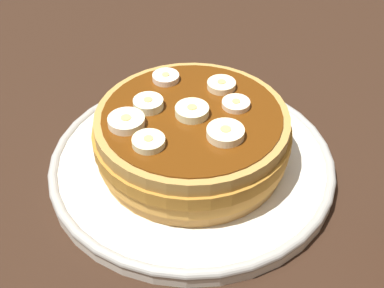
{
  "coord_description": "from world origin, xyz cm",
  "views": [
    {
      "loc": [
        -27.22,
        -29.08,
        37.75
      ],
      "look_at": [
        0.0,
        0.0,
        3.44
      ],
      "focal_mm": 51.16,
      "sensor_mm": 36.0,
      "label": 1
    }
  ],
  "objects_px": {
    "banana_slice_6": "(221,86)",
    "banana_slice_7": "(149,142)",
    "banana_slice_0": "(198,112)",
    "banana_slice_3": "(166,78)",
    "banana_slice_5": "(126,122)",
    "banana_slice_1": "(236,104)",
    "banana_slice_4": "(222,135)",
    "banana_slice_2": "(148,104)",
    "pancake_stack": "(193,138)",
    "plate": "(192,163)"
  },
  "relations": [
    {
      "from": "plate",
      "to": "banana_slice_5",
      "type": "xyz_separation_m",
      "value": [
        -0.05,
        0.03,
        0.06
      ]
    },
    {
      "from": "banana_slice_6",
      "to": "banana_slice_7",
      "type": "xyz_separation_m",
      "value": [
        -0.11,
        -0.02,
        -0.0
      ]
    },
    {
      "from": "banana_slice_1",
      "to": "banana_slice_4",
      "type": "xyz_separation_m",
      "value": [
        -0.04,
        -0.02,
        0.0
      ]
    },
    {
      "from": "plate",
      "to": "banana_slice_6",
      "type": "relative_size",
      "value": 10.02
    },
    {
      "from": "banana_slice_3",
      "to": "banana_slice_4",
      "type": "height_order",
      "value": "banana_slice_4"
    },
    {
      "from": "plate",
      "to": "banana_slice_3",
      "type": "relative_size",
      "value": 10.51
    },
    {
      "from": "banana_slice_0",
      "to": "banana_slice_1",
      "type": "bearing_deg",
      "value": -21.41
    },
    {
      "from": "banana_slice_0",
      "to": "banana_slice_1",
      "type": "height_order",
      "value": "banana_slice_0"
    },
    {
      "from": "banana_slice_2",
      "to": "banana_slice_7",
      "type": "distance_m",
      "value": 0.05
    },
    {
      "from": "banana_slice_2",
      "to": "banana_slice_5",
      "type": "distance_m",
      "value": 0.03
    },
    {
      "from": "banana_slice_0",
      "to": "banana_slice_6",
      "type": "xyz_separation_m",
      "value": [
        0.05,
        0.02,
        -0.0
      ]
    },
    {
      "from": "banana_slice_0",
      "to": "banana_slice_7",
      "type": "relative_size",
      "value": 1.08
    },
    {
      "from": "banana_slice_1",
      "to": "banana_slice_4",
      "type": "height_order",
      "value": "banana_slice_4"
    },
    {
      "from": "banana_slice_6",
      "to": "banana_slice_7",
      "type": "distance_m",
      "value": 0.11
    },
    {
      "from": "banana_slice_0",
      "to": "banana_slice_2",
      "type": "bearing_deg",
      "value": 121.65
    },
    {
      "from": "pancake_stack",
      "to": "banana_slice_0",
      "type": "xyz_separation_m",
      "value": [
        0.0,
        -0.0,
        0.03
      ]
    },
    {
      "from": "banana_slice_1",
      "to": "banana_slice_2",
      "type": "xyz_separation_m",
      "value": [
        -0.06,
        0.05,
        0.0
      ]
    },
    {
      "from": "pancake_stack",
      "to": "banana_slice_3",
      "type": "bearing_deg",
      "value": 72.64
    },
    {
      "from": "banana_slice_7",
      "to": "banana_slice_0",
      "type": "bearing_deg",
      "value": 0.83
    },
    {
      "from": "banana_slice_0",
      "to": "banana_slice_2",
      "type": "xyz_separation_m",
      "value": [
        -0.03,
        0.04,
        0.0
      ]
    },
    {
      "from": "banana_slice_0",
      "to": "banana_slice_5",
      "type": "height_order",
      "value": "same"
    },
    {
      "from": "banana_slice_5",
      "to": "banana_slice_0",
      "type": "bearing_deg",
      "value": -31.04
    },
    {
      "from": "plate",
      "to": "banana_slice_2",
      "type": "xyz_separation_m",
      "value": [
        -0.02,
        0.04,
        0.06
      ]
    },
    {
      "from": "banana_slice_3",
      "to": "banana_slice_7",
      "type": "xyz_separation_m",
      "value": [
        -0.08,
        -0.06,
        0.0
      ]
    },
    {
      "from": "banana_slice_6",
      "to": "banana_slice_7",
      "type": "bearing_deg",
      "value": -170.86
    },
    {
      "from": "banana_slice_0",
      "to": "banana_slice_3",
      "type": "bearing_deg",
      "value": 75.4
    },
    {
      "from": "banana_slice_2",
      "to": "banana_slice_4",
      "type": "height_order",
      "value": "same"
    },
    {
      "from": "banana_slice_3",
      "to": "banana_slice_6",
      "type": "relative_size",
      "value": 0.95
    },
    {
      "from": "banana_slice_3",
      "to": "banana_slice_5",
      "type": "xyz_separation_m",
      "value": [
        -0.07,
        -0.03,
        0.0
      ]
    },
    {
      "from": "banana_slice_0",
      "to": "banana_slice_2",
      "type": "distance_m",
      "value": 0.05
    },
    {
      "from": "banana_slice_1",
      "to": "banana_slice_5",
      "type": "distance_m",
      "value": 0.1
    },
    {
      "from": "banana_slice_3",
      "to": "banana_slice_2",
      "type": "bearing_deg",
      "value": -151.0
    },
    {
      "from": "plate",
      "to": "banana_slice_2",
      "type": "distance_m",
      "value": 0.08
    },
    {
      "from": "banana_slice_2",
      "to": "banana_slice_5",
      "type": "xyz_separation_m",
      "value": [
        -0.03,
        -0.01,
        -0.0
      ]
    },
    {
      "from": "banana_slice_0",
      "to": "banana_slice_1",
      "type": "relative_size",
      "value": 1.18
    },
    {
      "from": "banana_slice_0",
      "to": "banana_slice_4",
      "type": "height_order",
      "value": "same"
    },
    {
      "from": "banana_slice_1",
      "to": "banana_slice_2",
      "type": "bearing_deg",
      "value": 138.1
    },
    {
      "from": "banana_slice_3",
      "to": "banana_slice_5",
      "type": "bearing_deg",
      "value": -157.69
    },
    {
      "from": "banana_slice_1",
      "to": "banana_slice_7",
      "type": "relative_size",
      "value": 0.92
    },
    {
      "from": "pancake_stack",
      "to": "banana_slice_0",
      "type": "bearing_deg",
      "value": -59.07
    },
    {
      "from": "banana_slice_2",
      "to": "banana_slice_3",
      "type": "bearing_deg",
      "value": 29.0
    },
    {
      "from": "banana_slice_3",
      "to": "banana_slice_5",
      "type": "relative_size",
      "value": 0.8
    },
    {
      "from": "banana_slice_2",
      "to": "banana_slice_6",
      "type": "xyz_separation_m",
      "value": [
        0.07,
        -0.02,
        -0.0
      ]
    },
    {
      "from": "banana_slice_3",
      "to": "banana_slice_7",
      "type": "height_order",
      "value": "same"
    },
    {
      "from": "banana_slice_0",
      "to": "plate",
      "type": "bearing_deg",
      "value": 122.65
    },
    {
      "from": "banana_slice_0",
      "to": "banana_slice_3",
      "type": "height_order",
      "value": "banana_slice_0"
    },
    {
      "from": "pancake_stack",
      "to": "banana_slice_7",
      "type": "relative_size",
      "value": 6.61
    },
    {
      "from": "plate",
      "to": "banana_slice_7",
      "type": "xyz_separation_m",
      "value": [
        -0.06,
        -0.01,
        0.06
      ]
    },
    {
      "from": "pancake_stack",
      "to": "banana_slice_1",
      "type": "distance_m",
      "value": 0.05
    },
    {
      "from": "banana_slice_6",
      "to": "banana_slice_5",
      "type": "bearing_deg",
      "value": 170.39
    }
  ]
}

